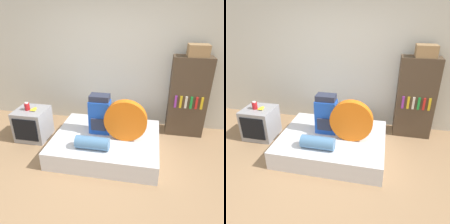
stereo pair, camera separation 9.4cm
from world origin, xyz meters
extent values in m
plane|color=#997551|center=(0.00, 0.00, 0.00)|extent=(16.00, 16.00, 0.00)
cube|color=silver|center=(0.00, 1.99, 1.30)|extent=(8.00, 0.05, 2.60)
cube|color=silver|center=(0.04, 0.82, 0.15)|extent=(1.76, 1.41, 0.31)
cube|color=blue|center=(-0.09, 0.93, 0.60)|extent=(0.35, 0.23, 0.58)
cube|color=#282D42|center=(-0.09, 0.95, 0.94)|extent=(0.32, 0.22, 0.10)
cube|color=#282D42|center=(-0.09, 0.80, 0.51)|extent=(0.24, 0.03, 0.21)
cylinder|color=orange|center=(0.36, 0.77, 0.65)|extent=(0.68, 0.13, 0.68)
cylinder|color=teal|center=(-0.09, 0.41, 0.41)|extent=(0.52, 0.20, 0.20)
cube|color=#939399|center=(-1.41, 1.00, 0.29)|extent=(0.56, 0.53, 0.58)
cube|color=black|center=(-1.41, 0.73, 0.31)|extent=(0.45, 0.02, 0.42)
cylinder|color=#B2191E|center=(-1.46, 0.98, 0.65)|extent=(0.09, 0.09, 0.13)
cylinder|color=white|center=(-1.46, 0.98, 0.72)|extent=(0.06, 0.06, 0.02)
ellipsoid|color=yellow|center=(-1.36, 1.00, 0.60)|extent=(0.08, 0.16, 0.04)
ellipsoid|color=yellow|center=(-1.35, 1.00, 0.60)|extent=(0.05, 0.16, 0.04)
ellipsoid|color=yellow|center=(-1.33, 1.00, 0.60)|extent=(0.05, 0.16, 0.04)
ellipsoid|color=yellow|center=(-1.32, 1.00, 0.60)|extent=(0.08, 0.16, 0.04)
cube|color=#473828|center=(1.41, 1.72, 0.76)|extent=(0.68, 0.34, 1.51)
cube|color=purple|center=(1.18, 1.54, 0.72)|extent=(0.04, 0.02, 0.23)
cube|color=gold|center=(1.27, 1.54, 0.72)|extent=(0.04, 0.02, 0.23)
cube|color=beige|center=(1.36, 1.54, 0.72)|extent=(0.04, 0.02, 0.23)
cube|color=#1E8E38|center=(1.45, 1.54, 0.72)|extent=(0.04, 0.02, 0.23)
cube|color=red|center=(1.54, 1.54, 0.72)|extent=(0.04, 0.02, 0.23)
cube|color=gold|center=(1.63, 1.54, 0.72)|extent=(0.04, 0.02, 0.23)
cube|color=#99754C|center=(1.46, 1.71, 1.61)|extent=(0.35, 0.27, 0.20)
camera|label=1|loc=(0.72, -2.27, 2.28)|focal=35.00mm
camera|label=2|loc=(0.81, -2.25, 2.28)|focal=35.00mm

